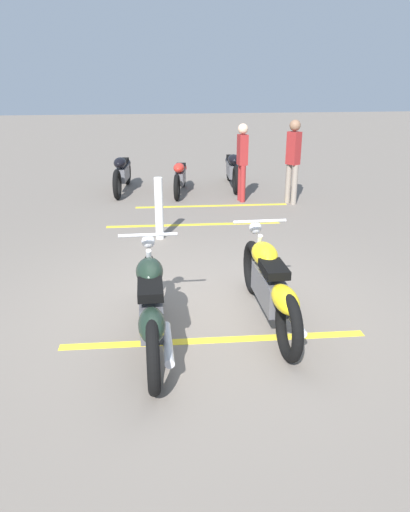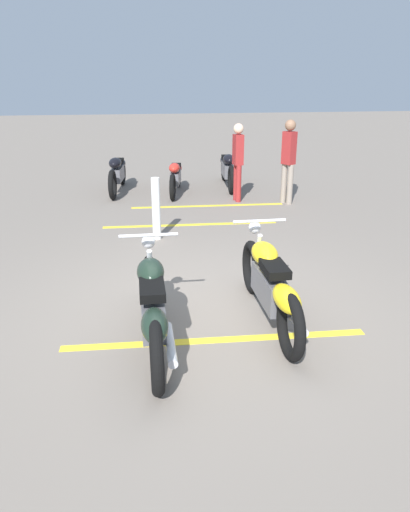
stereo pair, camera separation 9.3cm
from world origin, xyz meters
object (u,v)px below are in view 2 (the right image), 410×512
object	(u,v)px
motorcycle_bright_foreground	(271,285)
bystander_near_row	(289,158)
motorcycle_row_left	(176,176)
motorcycle_dark_foreground	(153,306)
bollard_post	(156,209)
motorcycle_row_far_left	(227,168)
bystander_secondary	(238,159)
motorcycle_row_center	(118,172)

from	to	relation	value
motorcycle_bright_foreground	bystander_near_row	size ratio (longest dim) A/B	1.28
motorcycle_row_left	bystander_near_row	distance (m)	2.67
motorcycle_dark_foreground	bollard_post	world-z (taller)	bollard_post
motorcycle_dark_foreground	motorcycle_row_far_left	size ratio (longest dim) A/B	1.02
motorcycle_dark_foreground	bystander_secondary	xyz separation A→B (m)	(5.83, -2.11, 0.46)
motorcycle_bright_foreground	motorcycle_dark_foreground	bearing A→B (deg)	104.61
motorcycle_row_left	motorcycle_row_center	world-z (taller)	motorcycle_row_center
motorcycle_bright_foreground	motorcycle_row_far_left	bearing A→B (deg)	-7.29
motorcycle_row_center	bollard_post	size ratio (longest dim) A/B	2.12
motorcycle_dark_foreground	bystander_near_row	world-z (taller)	bystander_near_row
motorcycle_row_center	bystander_secondary	distance (m)	2.95
bystander_near_row	bollard_post	bearing A→B (deg)	-176.71
bystander_secondary	motorcycle_bright_foreground	bearing A→B (deg)	-105.40
motorcycle_row_far_left	bystander_near_row	world-z (taller)	bystander_near_row
bystander_near_row	bystander_secondary	xyz separation A→B (m)	(0.35, 1.00, -0.05)
motorcycle_row_left	motorcycle_dark_foreground	bearing A→B (deg)	3.39
motorcycle_bright_foreground	motorcycle_row_far_left	world-z (taller)	motorcycle_bright_foreground
motorcycle_row_left	bystander_secondary	size ratio (longest dim) A/B	1.18
motorcycle_bright_foreground	motorcycle_row_far_left	xyz separation A→B (m)	(6.98, -0.88, -0.01)
motorcycle_row_center	motorcycle_bright_foreground	bearing A→B (deg)	21.53
bystander_near_row	bystander_secondary	bearing A→B (deg)	129.23
motorcycle_row_far_left	bystander_secondary	xyz separation A→B (m)	(-1.49, 0.07, 0.47)
motorcycle_row_far_left	bollard_post	bearing A→B (deg)	-22.38
bystander_secondary	bystander_near_row	bearing A→B (deg)	-26.30
motorcycle_row_far_left	bystander_near_row	distance (m)	2.13
motorcycle_bright_foreground	motorcycle_row_far_left	distance (m)	7.03
bystander_near_row	bollard_post	size ratio (longest dim) A/B	1.68
motorcycle_row_far_left	motorcycle_row_left	bearing A→B (deg)	-63.65
motorcycle_dark_foreground	motorcycle_row_center	xyz separation A→B (m)	(7.17, 0.47, -0.01)
motorcycle_dark_foreground	motorcycle_row_center	size ratio (longest dim) A/B	1.01
motorcycle_bright_foreground	motorcycle_row_center	distance (m)	7.06
motorcycle_row_left	bystander_secondary	bearing A→B (deg)	63.05
motorcycle_row_center	bollard_post	distance (m)	3.76
motorcycle_dark_foreground	motorcycle_row_far_left	xyz separation A→B (m)	(7.32, -2.18, -0.01)
bollard_post	motorcycle_dark_foreground	bearing A→B (deg)	176.27
motorcycle_bright_foreground	motorcycle_row_center	bearing A→B (deg)	14.42
motorcycle_row_far_left	bollard_post	distance (m)	4.31
motorcycle_dark_foreground	motorcycle_row_left	bearing A→B (deg)	-6.68
motorcycle_dark_foreground	motorcycle_row_far_left	world-z (taller)	motorcycle_dark_foreground
motorcycle_row_center	bystander_secondary	xyz separation A→B (m)	(-1.34, -2.58, 0.47)
motorcycle_row_left	bystander_near_row	size ratio (longest dim) A/B	1.11
motorcycle_row_left	motorcycle_bright_foreground	bearing A→B (deg)	14.49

